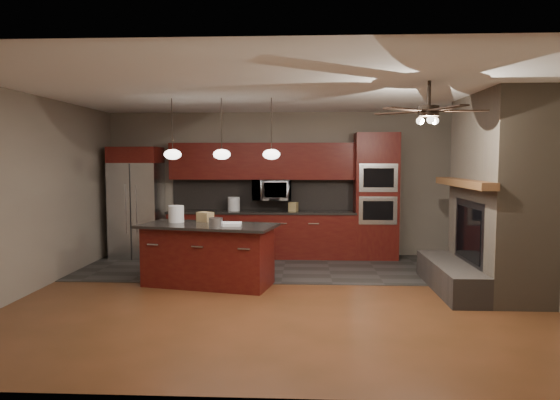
# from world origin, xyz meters

# --- Properties ---
(ground) EXTENTS (7.00, 7.00, 0.00)m
(ground) POSITION_xyz_m (0.00, 0.00, 0.00)
(ground) COLOR brown
(ground) RESTS_ON ground
(ceiling) EXTENTS (7.00, 6.00, 0.02)m
(ceiling) POSITION_xyz_m (0.00, 0.00, 2.80)
(ceiling) COLOR white
(ceiling) RESTS_ON back_wall
(back_wall) EXTENTS (7.00, 0.02, 2.80)m
(back_wall) POSITION_xyz_m (0.00, 3.00, 1.40)
(back_wall) COLOR gray
(back_wall) RESTS_ON ground
(right_wall) EXTENTS (0.02, 6.00, 2.80)m
(right_wall) POSITION_xyz_m (3.50, 0.00, 1.40)
(right_wall) COLOR gray
(right_wall) RESTS_ON ground
(left_wall) EXTENTS (0.02, 6.00, 2.80)m
(left_wall) POSITION_xyz_m (-3.50, 0.00, 1.40)
(left_wall) COLOR gray
(left_wall) RESTS_ON ground
(slate_tile_patch) EXTENTS (7.00, 2.40, 0.01)m
(slate_tile_patch) POSITION_xyz_m (0.00, 1.80, 0.01)
(slate_tile_patch) COLOR #32302D
(slate_tile_patch) RESTS_ON ground
(fireplace_column) EXTENTS (1.30, 2.10, 2.80)m
(fireplace_column) POSITION_xyz_m (3.04, 0.40, 1.30)
(fireplace_column) COLOR #726451
(fireplace_column) RESTS_ON ground
(back_cabinetry) EXTENTS (3.59, 0.64, 2.20)m
(back_cabinetry) POSITION_xyz_m (-0.48, 2.74, 0.89)
(back_cabinetry) COLOR #591910
(back_cabinetry) RESTS_ON ground
(oven_tower) EXTENTS (0.80, 0.63, 2.38)m
(oven_tower) POSITION_xyz_m (1.70, 2.69, 1.19)
(oven_tower) COLOR #591910
(oven_tower) RESTS_ON ground
(microwave) EXTENTS (0.73, 0.41, 0.50)m
(microwave) POSITION_xyz_m (-0.27, 2.75, 1.30)
(microwave) COLOR silver
(microwave) RESTS_ON back_cabinetry
(refrigerator) EXTENTS (0.91, 0.75, 2.12)m
(refrigerator) POSITION_xyz_m (-2.87, 2.62, 1.06)
(refrigerator) COLOR silver
(refrigerator) RESTS_ON ground
(kitchen_island) EXTENTS (2.15, 1.31, 0.92)m
(kitchen_island) POSITION_xyz_m (-1.09, 0.52, 0.47)
(kitchen_island) COLOR #591910
(kitchen_island) RESTS_ON ground
(white_bucket) EXTENTS (0.25, 0.25, 0.26)m
(white_bucket) POSITION_xyz_m (-1.62, 0.75, 1.05)
(white_bucket) COLOR white
(white_bucket) RESTS_ON kitchen_island
(paint_can) EXTENTS (0.21, 0.21, 0.13)m
(paint_can) POSITION_xyz_m (-0.92, 0.25, 0.99)
(paint_can) COLOR #A8A8AC
(paint_can) RESTS_ON kitchen_island
(paint_tray) EXTENTS (0.43, 0.31, 0.04)m
(paint_tray) POSITION_xyz_m (-0.78, 0.40, 0.94)
(paint_tray) COLOR white
(paint_tray) RESTS_ON kitchen_island
(cardboard_box) EXTENTS (0.28, 0.26, 0.15)m
(cardboard_box) POSITION_xyz_m (-1.20, 0.87, 0.99)
(cardboard_box) COLOR #A48454
(cardboard_box) RESTS_ON kitchen_island
(counter_bucket) EXTENTS (0.31, 0.31, 0.26)m
(counter_bucket) POSITION_xyz_m (-1.01, 2.70, 1.03)
(counter_bucket) COLOR silver
(counter_bucket) RESTS_ON back_cabinetry
(counter_box) EXTENTS (0.19, 0.17, 0.17)m
(counter_box) POSITION_xyz_m (0.14, 2.65, 0.99)
(counter_box) COLOR #A38B54
(counter_box) RESTS_ON back_cabinetry
(pendant_left) EXTENTS (0.26, 0.26, 0.92)m
(pendant_left) POSITION_xyz_m (-1.65, 0.70, 1.96)
(pendant_left) COLOR black
(pendant_left) RESTS_ON ceiling
(pendant_center) EXTENTS (0.26, 0.26, 0.92)m
(pendant_center) POSITION_xyz_m (-0.90, 0.70, 1.96)
(pendant_center) COLOR black
(pendant_center) RESTS_ON ceiling
(pendant_right) EXTENTS (0.26, 0.26, 0.92)m
(pendant_right) POSITION_xyz_m (-0.15, 0.70, 1.96)
(pendant_right) COLOR black
(pendant_right) RESTS_ON ceiling
(ceiling_fan) EXTENTS (1.27, 1.33, 0.41)m
(ceiling_fan) POSITION_xyz_m (1.80, -0.80, 2.46)
(ceiling_fan) COLOR black
(ceiling_fan) RESTS_ON ceiling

